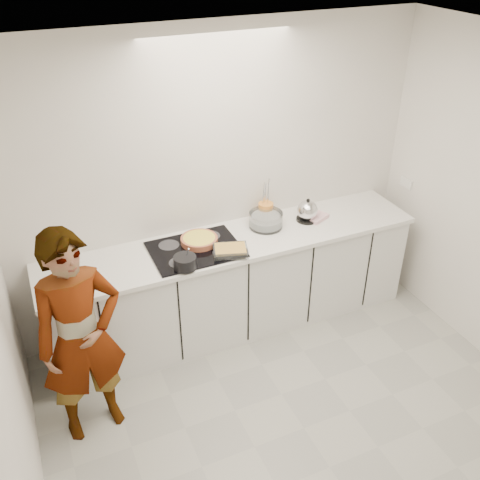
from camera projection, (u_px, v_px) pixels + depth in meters
name	position (u px, v px, depth m)	size (l,w,h in m)	color
floor	(304.00, 428.00, 3.93)	(3.60, 3.20, 0.00)	#AAA99F
ceiling	(338.00, 67.00, 2.57)	(3.60, 3.20, 0.00)	white
wall_back	(219.00, 182.00, 4.50)	(3.60, 0.00, 2.60)	white
wall_left	(2.00, 373.00, 2.63)	(0.00, 3.20, 2.60)	white
base_cabinets	(235.00, 286.00, 4.70)	(3.20, 0.58, 0.87)	silver
countertop	(234.00, 242.00, 4.46)	(3.24, 0.64, 0.04)	white
hob	(196.00, 249.00, 4.31)	(0.72, 0.54, 0.01)	black
tart_dish	(199.00, 240.00, 4.37)	(0.32, 0.32, 0.05)	#AB583A
saucepan	(185.00, 262.00, 4.05)	(0.21, 0.21, 0.17)	black
baking_dish	(230.00, 250.00, 4.24)	(0.32, 0.27, 0.05)	silver
mixing_bowl	(266.00, 220.00, 4.61)	(0.39, 0.39, 0.14)	silver
tea_towel	(316.00, 217.00, 4.76)	(0.20, 0.15, 0.03)	white
kettle	(307.00, 211.00, 4.69)	(0.19, 0.19, 0.21)	black
utensil_crock	(266.00, 212.00, 4.70)	(0.13, 0.13, 0.16)	orange
cook	(81.00, 338.00, 3.56)	(0.60, 0.39, 1.64)	silver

